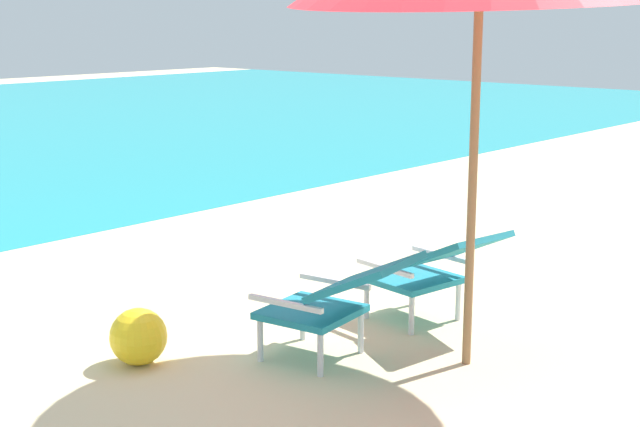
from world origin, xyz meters
name	(u,v)px	position (x,y,z in m)	size (l,w,h in m)	color
ground_plane	(34,241)	(0.00, 4.00, 0.00)	(40.00, 40.00, 0.00)	beige
lounge_chair_left	(336,296)	(-0.42, 0.05, 0.40)	(0.66, 0.94, 0.68)	teal
lounge_chair_right	(432,266)	(0.48, 0.01, 0.40)	(0.66, 0.94, 0.68)	teal
beach_ball	(138,337)	(-1.20, 0.89, 0.17)	(0.33, 0.33, 0.33)	yellow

